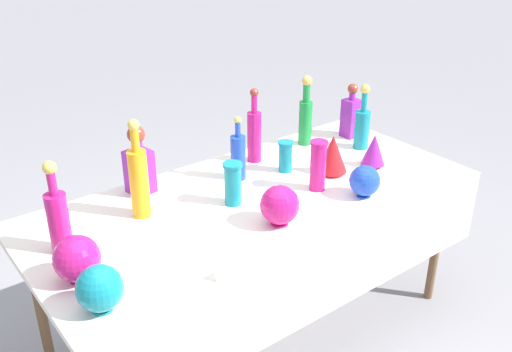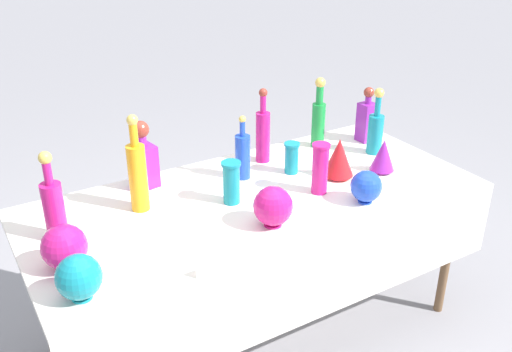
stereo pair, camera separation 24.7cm
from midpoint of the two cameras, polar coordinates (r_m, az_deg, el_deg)
The scene contains 21 objects.
ground_plane at distance 2.95m, azimuth 2.48°, elevation -15.24°, with size 40.00×40.00×0.00m, color gray.
display_table at distance 2.51m, azimuth 3.28°, elevation -3.72°, with size 2.00×0.92×0.76m.
tall_bottle_0 at distance 2.79m, azimuth 3.23°, elevation 4.25°, with size 0.07×0.07×0.38m.
tall_bottle_1 at distance 2.23m, azimuth -16.66°, elevation -2.98°, with size 0.08×0.08×0.37m.
tall_bottle_2 at distance 2.98m, azimuth 14.22°, elevation 4.50°, with size 0.08×0.08×0.35m.
tall_bottle_3 at distance 2.99m, azimuth 8.64°, elevation 5.70°, with size 0.07×0.07×0.37m.
tall_bottle_4 at distance 2.36m, azimuth -8.87°, elevation 0.23°, with size 0.08×0.08×0.42m.
tall_bottle_5 at distance 2.63m, azimuth 1.34°, elevation 2.07°, with size 0.07×0.07×0.31m.
square_decanter_0 at distance 3.13m, azimuth 13.25°, elevation 5.59°, with size 0.08×0.08×0.30m.
square_decanter_1 at distance 2.57m, azimuth -8.56°, elevation 1.64°, with size 0.12×0.12×0.31m.
slender_vase_0 at distance 2.52m, azimuth 9.23°, elevation 0.81°, with size 0.08×0.08×0.23m.
slender_vase_1 at distance 2.71m, azimuth 6.20°, elevation 1.88°, with size 0.08×0.08×0.15m.
slender_vase_2 at distance 2.42m, azimuth 0.43°, elevation -0.58°, with size 0.09×0.09×0.19m.
fluted_vase_0 at distance 2.80m, azimuth 15.09°, elevation 1.98°, with size 0.12×0.12×0.16m.
fluted_vase_1 at distance 2.69m, azimuth 10.91°, elevation 1.78°, with size 0.14×0.14×0.19m.
round_bowl_0 at distance 1.92m, azimuth -13.78°, elevation -9.91°, with size 0.15×0.15×0.16m.
round_bowl_1 at distance 2.26m, azimuth 4.84°, elevation -3.11°, with size 0.16×0.16×0.17m.
round_bowl_2 at distance 2.07m, azimuth -15.42°, elevation -6.97°, with size 0.16×0.16×0.17m.
round_bowl_3 at distance 2.50m, azimuth 13.76°, elevation -1.09°, with size 0.14×0.14×0.15m.
price_tag_left at distance 2.00m, azimuth -1.66°, elevation -9.49°, with size 0.06×0.01×0.05m, color white.
cardboard_box_behind_left at distance 3.76m, azimuth 0.35°, elevation -1.95°, with size 0.55×0.31×0.43m.
Camera 2 is at (-1.14, -1.90, 1.95)m, focal length 40.00 mm.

